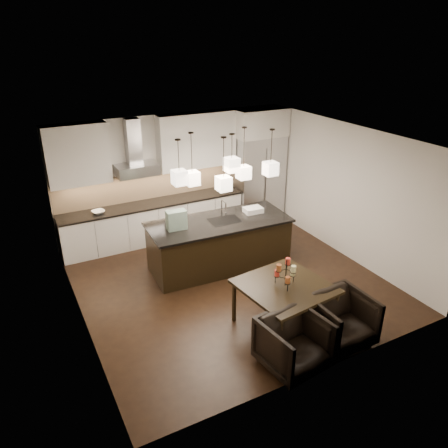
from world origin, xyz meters
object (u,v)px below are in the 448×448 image
island_body (219,245)px  armchair_right (341,320)px  dining_table (284,306)px  armchair_left (294,344)px  refrigerator (258,179)px

island_body → armchair_right: (0.57, -3.01, -0.08)m
dining_table → armchair_left: size_ratio=1.49×
armchair_left → armchair_right: bearing=-0.2°
island_body → dining_table: bearing=-86.7°
island_body → dining_table: (0.01, -2.28, -0.09)m
refrigerator → island_body: refrigerator is taller
island_body → armchair_left: size_ratio=3.10×
armchair_left → armchair_right: armchair_right is taller
island_body → armchair_right: island_body is taller
dining_table → armchair_left: 0.94m
refrigerator → island_body: size_ratio=0.78×
island_body → armchair_left: island_body is taller
armchair_left → armchair_right: 0.98m
refrigerator → dining_table: refrigerator is taller
armchair_left → dining_table: bearing=57.1°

